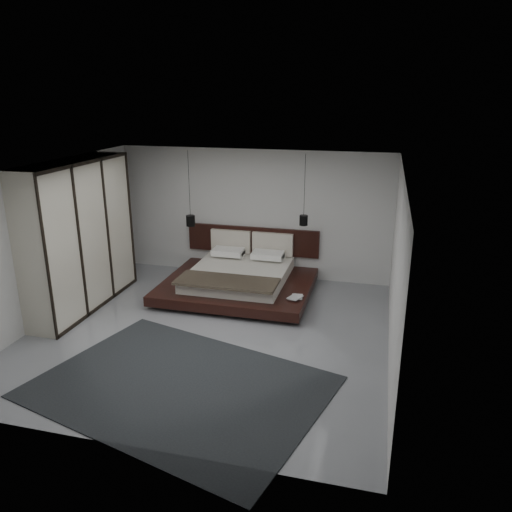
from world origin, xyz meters
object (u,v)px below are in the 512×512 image
(wardrobe, at_px, (79,236))
(rug, at_px, (180,387))
(bed, at_px, (239,278))
(pendant_left, at_px, (191,220))
(lattice_screen, at_px, (119,216))
(pendant_right, at_px, (304,220))

(wardrobe, bearing_deg, rug, -37.50)
(bed, relative_size, wardrobe, 1.05)
(pendant_left, relative_size, rug, 0.41)
(rug, bearing_deg, lattice_screen, 126.97)
(pendant_left, height_order, pendant_right, same)
(lattice_screen, height_order, rug, lattice_screen)
(lattice_screen, height_order, pendant_right, pendant_right)
(pendant_right, bearing_deg, pendant_left, 180.00)
(bed, distance_m, pendant_right, 1.77)
(bed, height_order, wardrobe, wardrobe)
(lattice_screen, bearing_deg, rug, -53.03)
(bed, height_order, rug, bed)
(pendant_left, bearing_deg, pendant_right, 0.00)
(lattice_screen, distance_m, rug, 5.35)
(bed, bearing_deg, pendant_left, 158.31)
(lattice_screen, relative_size, rug, 0.66)
(bed, relative_size, pendant_right, 2.08)
(bed, xyz_separation_m, wardrobe, (-2.69, -1.40, 1.09))
(pendant_left, bearing_deg, rug, -71.11)
(bed, relative_size, rug, 0.76)
(pendant_right, relative_size, wardrobe, 0.50)
(pendant_right, bearing_deg, bed, -158.31)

